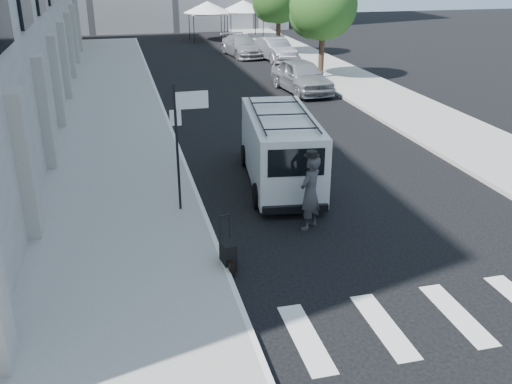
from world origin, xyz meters
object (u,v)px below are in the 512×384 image
businessman (310,193)px  parked_car_b (275,49)px  parked_car_a (302,76)px  parked_car_c (242,46)px  suitcase (228,255)px  cargo_van (280,147)px  briefcase (230,267)px

businessman → parked_car_b: size_ratio=0.44×
parked_car_a → parked_car_c: 12.15m
parked_car_a → parked_car_b: parked_car_a is taller
businessman → parked_car_a: bearing=-147.7°
businessman → parked_car_b: (6.22, 25.58, -0.25)m
businessman → suitcase: businessman is taller
suitcase → cargo_van: (2.65, 4.97, 0.81)m
businessman → briefcase: size_ratio=4.60×
businessman → cargo_van: 3.43m
parked_car_a → parked_car_b: (1.32, 9.93, -0.09)m
cargo_van → parked_car_c: 24.73m
briefcase → parked_car_b: parked_car_b is taller
briefcase → parked_car_b: size_ratio=0.10×
businessman → suitcase: size_ratio=1.60×
parked_car_b → parked_car_c: 2.85m
businessman → cargo_van: (0.17, 3.42, 0.14)m
briefcase → suitcase: (-0.00, 0.25, 0.16)m
suitcase → parked_car_b: (8.70, 27.13, 0.42)m
suitcase → parked_car_b: 28.49m
cargo_van → parked_car_a: 13.11m
suitcase → parked_car_c: parked_car_c is taller
parked_car_c → parked_car_a: bearing=-94.8°
briefcase → cargo_van: bearing=63.0°
businessman → briefcase: (-2.48, -1.80, -0.84)m
parked_car_a → parked_car_b: bearing=77.3°
businessman → briefcase: 3.18m
suitcase → parked_car_c: 30.13m
parked_car_a → parked_car_c: (-0.48, 12.14, -0.12)m
businessman → parked_car_c: 28.13m
briefcase → parked_car_c: parked_car_c is taller
parked_car_a → suitcase: bearing=-118.4°
parked_car_b → parked_car_c: (-1.80, 2.20, -0.03)m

